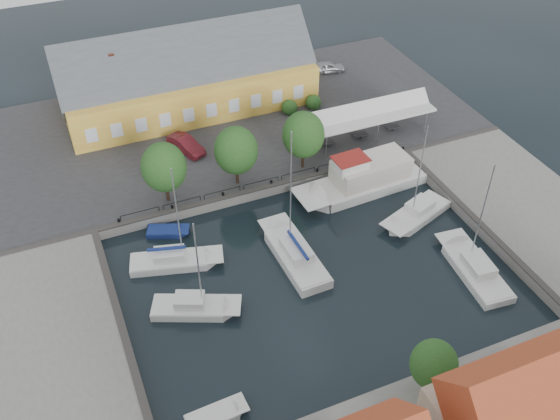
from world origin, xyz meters
The scene contains 18 objects.
ground centered at (0.00, 0.00, 0.00)m, with size 140.00×140.00×0.00m, color black.
north_quay centered at (0.00, 23.00, 0.50)m, with size 56.00×26.00×1.00m, color #2D2D30.
west_quay centered at (-22.00, -2.00, 0.50)m, with size 12.00×24.00×1.00m, color slate.
east_quay centered at (22.00, -2.00, 0.50)m, with size 12.00×24.00×1.00m, color slate.
quay_edge_fittings centered at (0.02, 4.75, 1.06)m, with size 56.00×24.72×0.40m.
warehouse centered at (-2.60, 28.36, 4.43)m, with size 28.56×14.00×9.55m.
tent_canopy centered at (14.00, 14.50, 3.68)m, with size 14.00×4.00×2.83m.
quay_trees centered at (-2.00, 12.00, 4.88)m, with size 18.20×4.20×6.30m.
car_silver centered at (16.44, 29.44, 1.72)m, with size 1.71×4.25×1.45m, color #ABAEB3.
car_red centered at (-5.09, 19.35, 1.78)m, with size 1.66×4.76×1.57m, color #5B141D.
center_sailboat centered at (-0.71, 1.00, 0.36)m, with size 3.14×9.80×13.20m.
trawler centered at (9.73, 7.60, 1.02)m, with size 13.91×4.78×5.00m.
east_boat_a centered at (12.18, 1.69, 0.26)m, with size 8.07×5.03×11.05m.
east_boat_c centered at (12.77, -6.45, 0.26)m, with size 3.64×9.16×11.35m.
west_boat_a centered at (-10.61, 4.40, 0.27)m, with size 8.32×4.29×10.80m.
west_boat_c centered at (-10.56, -1.35, 0.26)m, with size 7.44×4.93×9.91m.
launch_sw centered at (-11.97, -11.16, 0.09)m, with size 4.41×1.83×0.98m.
launch_nw centered at (-10.14, 8.58, 0.09)m, with size 4.13×2.86×0.88m.
Camera 1 is at (-17.07, -34.66, 38.31)m, focal length 40.00 mm.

